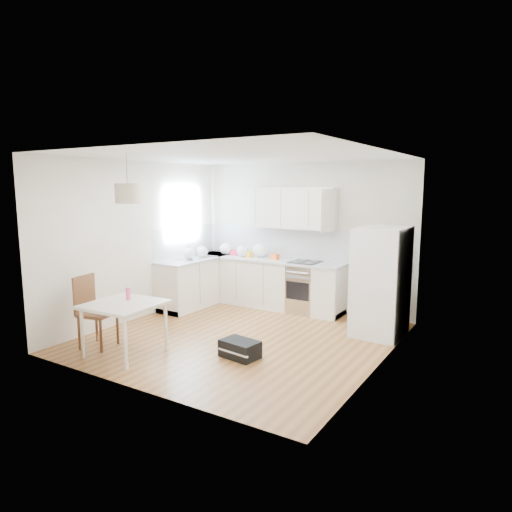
{
  "coord_description": "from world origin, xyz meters",
  "views": [
    {
      "loc": [
        3.68,
        -5.53,
        2.28
      ],
      "look_at": [
        0.02,
        0.4,
        1.2
      ],
      "focal_mm": 32.0,
      "sensor_mm": 36.0,
      "label": 1
    }
  ],
  "objects": [
    {
      "name": "floor",
      "position": [
        0.0,
        0.0,
        0.0
      ],
      "size": [
        4.2,
        4.2,
        0.0
      ],
      "primitive_type": "plane",
      "color": "brown",
      "rests_on": "ground"
    },
    {
      "name": "ceiling",
      "position": [
        0.0,
        0.0,
        2.7
      ],
      "size": [
        4.2,
        4.2,
        0.0
      ],
      "primitive_type": "plane",
      "rotation": [
        3.14,
        0.0,
        0.0
      ],
      "color": "white",
      "rests_on": "wall_back"
    },
    {
      "name": "wall_back",
      "position": [
        0.0,
        2.1,
        1.35
      ],
      "size": [
        4.2,
        0.0,
        4.2
      ],
      "primitive_type": "plane",
      "rotation": [
        1.57,
        0.0,
        0.0
      ],
      "color": "beige",
      "rests_on": "floor"
    },
    {
      "name": "wall_left",
      "position": [
        -2.1,
        0.0,
        1.35
      ],
      "size": [
        0.0,
        4.2,
        4.2
      ],
      "primitive_type": "plane",
      "rotation": [
        1.57,
        0.0,
        1.57
      ],
      "color": "beige",
      "rests_on": "floor"
    },
    {
      "name": "wall_right",
      "position": [
        2.1,
        0.0,
        1.35
      ],
      "size": [
        0.0,
        4.2,
        4.2
      ],
      "primitive_type": "plane",
      "rotation": [
        1.57,
        0.0,
        -1.57
      ],
      "color": "beige",
      "rests_on": "floor"
    },
    {
      "name": "window_glassblock",
      "position": [
        -2.09,
        1.15,
        1.75
      ],
      "size": [
        0.02,
        1.0,
        1.0
      ],
      "primitive_type": "cube",
      "color": "#BFE0F9",
      "rests_on": "wall_left"
    },
    {
      "name": "cabinets_back",
      "position": [
        -0.6,
        1.8,
        0.44
      ],
      "size": [
        3.0,
        0.6,
        0.88
      ],
      "primitive_type": "cube",
      "color": "white",
      "rests_on": "floor"
    },
    {
      "name": "cabinets_left",
      "position": [
        -1.8,
        1.2,
        0.44
      ],
      "size": [
        0.6,
        1.8,
        0.88
      ],
      "primitive_type": "cube",
      "color": "white",
      "rests_on": "floor"
    },
    {
      "name": "counter_back",
      "position": [
        -0.6,
        1.8,
        0.9
      ],
      "size": [
        3.02,
        0.64,
        0.04
      ],
      "primitive_type": "cube",
      "color": "#A6A8AB",
      "rests_on": "cabinets_back"
    },
    {
      "name": "counter_left",
      "position": [
        -1.8,
        1.2,
        0.9
      ],
      "size": [
        0.64,
        1.82,
        0.04
      ],
      "primitive_type": "cube",
      "color": "#A6A8AB",
      "rests_on": "cabinets_left"
    },
    {
      "name": "backsplash_back",
      "position": [
        -0.6,
        2.09,
        1.21
      ],
      "size": [
        3.0,
        0.01,
        0.58
      ],
      "primitive_type": "cube",
      "color": "white",
      "rests_on": "wall_back"
    },
    {
      "name": "backsplash_left",
      "position": [
        -2.09,
        1.2,
        1.21
      ],
      "size": [
        0.01,
        1.8,
        0.58
      ],
      "primitive_type": "cube",
      "color": "white",
      "rests_on": "wall_left"
    },
    {
      "name": "upper_cabinets",
      "position": [
        -0.15,
        1.94,
        1.88
      ],
      "size": [
        1.7,
        0.32,
        0.75
      ],
      "primitive_type": "cube",
      "color": "white",
      "rests_on": "wall_back"
    },
    {
      "name": "range_oven",
      "position": [
        0.2,
        1.8,
        0.44
      ],
      "size": [
        0.5,
        0.61,
        0.88
      ],
      "primitive_type": null,
      "color": "silver",
      "rests_on": "floor"
    },
    {
      "name": "sink",
      "position": [
        -1.8,
        1.15,
        0.92
      ],
      "size": [
        0.5,
        0.8,
        0.16
      ],
      "primitive_type": null,
      "color": "silver",
      "rests_on": "counter_left"
    },
    {
      "name": "refrigerator",
      "position": [
        1.76,
        1.24,
        0.84
      ],
      "size": [
        0.83,
        0.86,
        1.67
      ],
      "primitive_type": null,
      "rotation": [
        0.0,
        0.0,
        -0.03
      ],
      "color": "white",
      "rests_on": "floor"
    },
    {
      "name": "dining_table",
      "position": [
        -0.95,
        -1.4,
        0.64
      ],
      "size": [
        0.96,
        0.96,
        0.72
      ],
      "rotation": [
        0.0,
        0.0,
        0.05
      ],
      "color": "beige",
      "rests_on": "floor"
    },
    {
      "name": "dining_chair",
      "position": [
        -1.51,
        -1.39,
        0.51
      ],
      "size": [
        0.51,
        0.51,
        1.03
      ],
      "primitive_type": null,
      "rotation": [
        0.0,
        0.0,
        0.21
      ],
      "color": "#4C2716",
      "rests_on": "floor"
    },
    {
      "name": "drink_bottle",
      "position": [
        -1.02,
        -1.26,
        0.83
      ],
      "size": [
        0.06,
        0.06,
        0.21
      ],
      "primitive_type": "cylinder",
      "rotation": [
        0.0,
        0.0,
        0.02
      ],
      "color": "#F44485",
      "rests_on": "dining_table"
    },
    {
      "name": "gym_bag",
      "position": [
        0.43,
        -0.68,
        0.12
      ],
      "size": [
        0.55,
        0.4,
        0.23
      ],
      "primitive_type": "cube",
      "rotation": [
        0.0,
        0.0,
        -0.14
      ],
      "color": "black",
      "rests_on": "floor"
    },
    {
      "name": "pendant_lamp",
      "position": [
        -0.85,
        -1.34,
        2.18
      ],
      "size": [
        0.4,
        0.4,
        0.26
      ],
      "primitive_type": "cylinder",
      "rotation": [
        0.0,
        0.0,
        -0.25
      ],
      "color": "tan",
      "rests_on": "ceiling"
    },
    {
      "name": "grocery_bag_a",
      "position": [
        -1.56,
        1.81,
        1.03
      ],
      "size": [
        0.25,
        0.21,
        0.23
      ],
      "primitive_type": "ellipsoid",
      "color": "white",
      "rests_on": "counter_back"
    },
    {
      "name": "grocery_bag_b",
      "position": [
        -1.13,
        1.76,
        1.03
      ],
      "size": [
        0.24,
        0.2,
        0.21
      ],
      "primitive_type": "ellipsoid",
      "color": "white",
      "rests_on": "counter_back"
    },
    {
      "name": "grocery_bag_c",
      "position": [
        -0.78,
        1.87,
        1.06
      ],
      "size": [
        0.3,
        0.26,
        0.27
      ],
      "primitive_type": "ellipsoid",
      "color": "white",
      "rests_on": "counter_back"
    },
    {
      "name": "grocery_bag_d",
      "position": [
        -1.78,
        1.34,
        1.02
      ],
      "size": [
        0.23,
        0.19,
        0.2
      ],
      "primitive_type": "ellipsoid",
      "color": "white",
      "rests_on": "counter_back"
    },
    {
      "name": "grocery_bag_e",
      "position": [
        -1.81,
        0.98,
        1.02
      ],
      "size": [
        0.23,
        0.2,
        0.21
      ],
      "primitive_type": "ellipsoid",
      "color": "white",
      "rests_on": "counter_left"
    },
    {
      "name": "snack_orange",
      "position": [
        -0.42,
        1.79,
        0.97
      ],
      "size": [
        0.16,
        0.12,
        0.1
      ],
      "primitive_type": "cube",
      "rotation": [
        0.0,
        0.0,
        -0.24
      ],
      "color": "#EA5114",
      "rests_on": "counter_back"
    },
    {
      "name": "snack_yellow",
      "position": [
        -1.0,
        1.78,
        0.98
      ],
      "size": [
        0.2,
        0.17,
        0.12
      ],
      "primitive_type": "cube",
      "rotation": [
        0.0,
        0.0,
        -0.39
      ],
      "color": "gold",
      "rests_on": "counter_back"
    },
    {
      "name": "snack_red",
      "position": [
        -1.38,
        1.85,
        0.97
      ],
      "size": [
        0.16,
        0.12,
        0.1
      ],
      "primitive_type": "cube",
      "rotation": [
        0.0,
        0.0,
        0.2
      ],
      "color": "red",
      "rests_on": "counter_back"
    }
  ]
}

